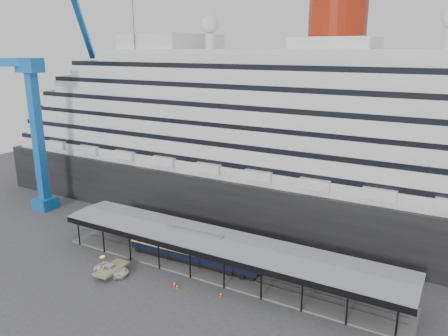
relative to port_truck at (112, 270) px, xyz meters
The scene contains 9 objects.
ground 14.42m from the port_truck, 16.24° to the left, with size 200.00×200.00×0.00m, color #3E3E41.
cruise_ship 42.42m from the port_truck, 68.94° to the left, with size 130.00×30.00×43.90m.
platform_canopy 16.59m from the port_truck, 33.15° to the left, with size 56.00×9.18×5.30m.
crane_blue 39.53m from the port_truck, 154.92° to the left, with size 22.63×19.19×47.60m.
port_truck is the anchor object (origin of this frame).
pullman_carriage 12.90m from the port_truck, 45.07° to the left, with size 22.73×3.90×22.21m.
traffic_cone_left 10.51m from the port_truck, ahead, with size 0.56×0.56×0.85m.
traffic_cone_mid 11.14m from the port_truck, ahead, with size 0.48×0.48×0.74m.
traffic_cone_right 17.67m from the port_truck, ahead, with size 0.42×0.42×0.68m.
Camera 1 is at (30.24, -47.30, 33.10)m, focal length 35.00 mm.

